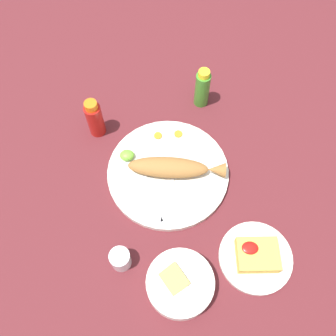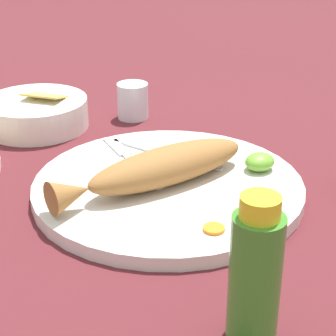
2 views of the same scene
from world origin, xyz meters
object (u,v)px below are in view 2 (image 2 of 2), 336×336
at_px(hot_sauce_bottle_green, 255,274).
at_px(guacamole_bowl, 36,111).
at_px(main_plate, 168,188).
at_px(fork_near, 128,158).
at_px(fork_far, 159,151).
at_px(salt_cup, 133,103).
at_px(fried_fish, 158,168).

distance_m(hot_sauce_bottle_green, guacamole_bowl, 0.60).
distance_m(main_plate, fork_near, 0.09).
bearing_deg(fork_near, fork_far, -90.08).
height_order(salt_cup, guacamole_bowl, same).
xyz_separation_m(fork_near, salt_cup, (0.13, 0.17, 0.01)).
bearing_deg(main_plate, fried_fish, 175.78).
relative_size(fork_far, guacamole_bowl, 1.05).
relative_size(fried_fish, salt_cup, 4.65).
bearing_deg(guacamole_bowl, salt_cup, -22.52).
height_order(hot_sauce_bottle_green, salt_cup, hot_sauce_bottle_green).
relative_size(main_plate, fork_far, 1.97).
distance_m(main_plate, salt_cup, 0.29).
height_order(fork_near, guacamole_bowl, guacamole_bowl).
height_order(main_plate, hot_sauce_bottle_green, hot_sauce_bottle_green).
bearing_deg(main_plate, hot_sauce_bottle_green, -112.91).
height_order(fried_fish, fork_near, fried_fish).
bearing_deg(main_plate, guacamole_bowl, 94.48).
distance_m(fried_fish, hot_sauce_bottle_green, 0.28).
bearing_deg(fork_near, main_plate, -167.88).
relative_size(fork_near, salt_cup, 3.00).
bearing_deg(salt_cup, fork_near, -127.05).
xyz_separation_m(main_plate, fork_far, (0.05, 0.08, 0.01)).
distance_m(main_plate, fried_fish, 0.04).
distance_m(hot_sauce_bottle_green, salt_cup, 0.58).
bearing_deg(fried_fish, salt_cup, 65.26).
bearing_deg(hot_sauce_bottle_green, fried_fish, 70.20).
bearing_deg(main_plate, fork_near, 89.95).
bearing_deg(salt_cup, main_plate, -116.04).
relative_size(main_plate, fried_fish, 1.26).
xyz_separation_m(main_plate, guacamole_bowl, (-0.03, 0.32, 0.02)).
relative_size(hot_sauce_bottle_green, salt_cup, 2.38).
xyz_separation_m(fork_near, fork_far, (0.05, -0.01, 0.00)).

